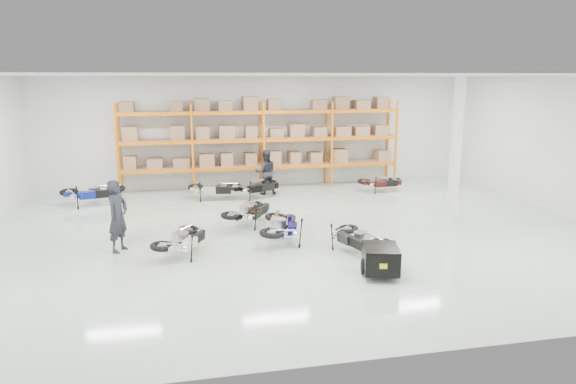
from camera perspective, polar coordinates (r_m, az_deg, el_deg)
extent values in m
plane|color=#B4C9B7|center=(15.06, 1.03, -4.54)|extent=(18.00, 18.00, 0.00)
plane|color=white|center=(14.39, 1.11, 12.84)|extent=(18.00, 18.00, 0.00)
plane|color=silver|center=(21.39, -3.12, 6.70)|extent=(18.00, 0.00, 18.00)
plane|color=silver|center=(8.03, 12.22, -3.50)|extent=(18.00, 0.00, 18.00)
plane|color=silver|center=(18.72, 29.11, 4.29)|extent=(0.00, 14.00, 14.00)
cube|color=orange|center=(20.36, -18.48, 4.35)|extent=(0.08, 0.08, 3.50)
cube|color=orange|center=(21.24, -18.21, 4.69)|extent=(0.08, 0.08, 3.50)
cube|color=orange|center=(20.22, -10.56, 4.74)|extent=(0.08, 0.08, 3.50)
cube|color=orange|center=(21.11, -10.62, 5.06)|extent=(0.08, 0.08, 3.50)
cube|color=orange|center=(20.47, -2.67, 5.03)|extent=(0.08, 0.08, 3.50)
cube|color=orange|center=(21.35, -3.06, 5.34)|extent=(0.08, 0.08, 3.50)
cube|color=orange|center=(21.08, 4.89, 5.22)|extent=(0.08, 0.08, 3.50)
cube|color=orange|center=(21.94, 4.22, 5.52)|extent=(0.08, 0.08, 3.50)
cube|color=orange|center=(22.05, 11.91, 5.32)|extent=(0.08, 0.08, 3.50)
cube|color=orange|center=(22.87, 11.01, 5.61)|extent=(0.08, 0.08, 3.50)
cube|color=orange|center=(20.37, -14.40, 2.19)|extent=(2.70, 0.08, 0.12)
cube|color=orange|center=(21.26, -14.31, 2.62)|extent=(2.70, 0.08, 0.12)
cube|color=#A27753|center=(20.80, -14.36, 2.60)|extent=(2.68, 0.88, 0.02)
cube|color=#A27753|center=(20.76, -14.40, 3.22)|extent=(2.40, 0.70, 0.44)
cube|color=orange|center=(20.42, -6.53, 2.53)|extent=(2.70, 0.08, 0.12)
cube|color=orange|center=(21.31, -6.76, 2.94)|extent=(2.70, 0.08, 0.12)
cube|color=#A27753|center=(20.85, -6.66, 2.93)|extent=(2.68, 0.88, 0.02)
cube|color=#A27753|center=(20.82, -6.67, 3.56)|extent=(2.40, 0.70, 0.44)
cube|color=orange|center=(20.86, 1.15, 2.82)|extent=(2.70, 0.08, 0.12)
cube|color=orange|center=(21.72, 0.62, 3.22)|extent=(2.70, 0.08, 0.12)
cube|color=#A27753|center=(21.28, 0.88, 3.21)|extent=(2.68, 0.88, 0.02)
cube|color=#A27753|center=(21.24, 0.89, 3.82)|extent=(2.40, 0.70, 0.44)
cube|color=orange|center=(21.65, 8.41, 3.05)|extent=(2.70, 0.08, 0.12)
cube|color=orange|center=(22.48, 7.62, 3.42)|extent=(2.70, 0.08, 0.12)
cube|color=#A27753|center=(22.05, 8.01, 3.42)|extent=(2.68, 0.88, 0.02)
cube|color=#A27753|center=(22.02, 8.03, 4.01)|extent=(2.40, 0.70, 0.44)
cube|color=orange|center=(20.21, -14.57, 5.26)|extent=(2.70, 0.08, 0.12)
cube|color=orange|center=(21.10, -14.47, 5.56)|extent=(2.70, 0.08, 0.12)
cube|color=#A27753|center=(20.65, -14.53, 5.60)|extent=(2.68, 0.88, 0.02)
cube|color=#A27753|center=(20.62, -14.57, 6.24)|extent=(2.40, 0.70, 0.44)
cube|color=orange|center=(20.26, -6.61, 5.60)|extent=(2.70, 0.08, 0.12)
cube|color=orange|center=(21.15, -6.84, 5.88)|extent=(2.70, 0.08, 0.12)
cube|color=#A27753|center=(20.70, -6.73, 5.93)|extent=(2.68, 0.88, 0.02)
cube|color=#A27753|center=(20.67, -6.75, 6.57)|extent=(2.40, 0.70, 0.44)
cube|color=orange|center=(20.70, 1.17, 5.82)|extent=(2.70, 0.08, 0.12)
cube|color=orange|center=(21.57, 0.63, 6.10)|extent=(2.70, 0.08, 0.12)
cube|color=#A27753|center=(21.13, 0.89, 6.15)|extent=(2.68, 0.88, 0.02)
cube|color=#A27753|center=(21.10, 0.90, 6.77)|extent=(2.40, 0.70, 0.44)
cube|color=orange|center=(21.50, 8.50, 5.94)|extent=(2.70, 0.08, 0.12)
cube|color=orange|center=(22.34, 7.71, 6.21)|extent=(2.70, 0.08, 0.12)
cube|color=#A27753|center=(21.91, 8.10, 6.26)|extent=(2.68, 0.88, 0.02)
cube|color=#A27753|center=(21.88, 8.12, 6.86)|extent=(2.40, 0.70, 0.44)
cube|color=orange|center=(20.10, -14.75, 8.37)|extent=(2.70, 0.08, 0.12)
cube|color=orange|center=(21.00, -14.63, 8.54)|extent=(2.70, 0.08, 0.12)
cube|color=#A27753|center=(20.55, -14.70, 8.65)|extent=(2.68, 0.88, 0.02)
cube|color=#A27753|center=(20.54, -14.74, 9.29)|extent=(2.40, 0.70, 0.44)
cube|color=orange|center=(20.16, -6.69, 8.70)|extent=(2.70, 0.08, 0.12)
cube|color=orange|center=(21.05, -6.92, 8.86)|extent=(2.70, 0.08, 0.12)
cube|color=#A27753|center=(20.60, -6.81, 8.97)|extent=(2.68, 0.88, 0.02)
cube|color=#A27753|center=(20.59, -6.83, 9.61)|extent=(2.40, 0.70, 0.44)
cube|color=orange|center=(20.60, 1.18, 8.86)|extent=(2.70, 0.08, 0.12)
cube|color=orange|center=(21.48, 0.64, 9.02)|extent=(2.70, 0.08, 0.12)
cube|color=#A27753|center=(21.03, 0.90, 9.13)|extent=(2.68, 0.88, 0.02)
cube|color=#A27753|center=(21.02, 0.91, 9.76)|extent=(2.40, 0.70, 0.44)
cube|color=orange|center=(21.40, 8.60, 8.87)|extent=(2.70, 0.08, 0.12)
cube|color=orange|center=(22.24, 7.79, 9.03)|extent=(2.70, 0.08, 0.12)
cube|color=#A27753|center=(21.82, 8.19, 9.13)|extent=(2.68, 0.88, 0.02)
cube|color=#A27753|center=(21.80, 8.21, 9.73)|extent=(2.40, 0.70, 0.44)
cube|color=white|center=(16.93, 18.16, 4.54)|extent=(0.25, 0.25, 4.50)
cube|color=black|center=(11.96, 10.25, -7.27)|extent=(1.00, 1.14, 0.57)
cube|color=yellow|center=(11.53, 11.17, -8.07)|extent=(0.17, 0.06, 0.11)
torus|color=black|center=(11.90, 8.44, -8.38)|extent=(0.08, 0.39, 0.39)
torus|color=black|center=(12.18, 11.94, -8.02)|extent=(0.08, 0.39, 0.39)
cylinder|color=black|center=(12.53, 9.11, -6.05)|extent=(0.27, 0.91, 0.04)
imported|color=black|center=(13.95, -18.39, -2.56)|extent=(0.73, 0.82, 1.89)
imported|color=black|center=(19.86, -2.50, 2.21)|extent=(0.86, 0.69, 1.73)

